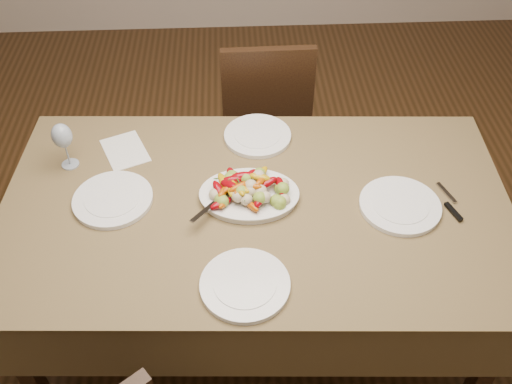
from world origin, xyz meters
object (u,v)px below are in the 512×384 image
at_px(chair_far, 264,112).
at_px(serving_platter, 249,196).
at_px(dining_table, 256,269).
at_px(plate_near, 245,285).
at_px(wine_glass, 64,144).
at_px(plate_right, 400,206).
at_px(plate_far, 258,136).
at_px(plate_left, 113,200).

xyz_separation_m(chair_far, serving_platter, (-0.11, -0.90, 0.30)).
relative_size(dining_table, chair_far, 1.94).
height_order(dining_table, plate_near, plate_near).
relative_size(dining_table, wine_glass, 8.98).
distance_m(plate_right, wine_glass, 1.25).
distance_m(plate_near, wine_glass, 0.89).
distance_m(chair_far, plate_far, 0.63).
distance_m(plate_left, plate_near, 0.61).
xyz_separation_m(plate_right, wine_glass, (-1.22, 0.29, 0.09)).
height_order(plate_left, plate_near, same).
xyz_separation_m(plate_left, wine_glass, (-0.19, 0.21, 0.09)).
distance_m(dining_table, plate_right, 0.64).
xyz_separation_m(dining_table, plate_right, (0.51, -0.04, 0.39)).
bearing_deg(wine_glass, plate_left, -47.47).
relative_size(plate_left, plate_near, 1.01).
height_order(serving_platter, plate_right, serving_platter).
distance_m(plate_right, plate_far, 0.64).
bearing_deg(plate_left, wine_glass, 132.53).
bearing_deg(plate_far, plate_near, -96.05).
bearing_deg(chair_far, serving_platter, 81.92).
relative_size(dining_table, plate_far, 6.78).
height_order(chair_far, plate_far, chair_far).
height_order(chair_far, plate_left, chair_far).
xyz_separation_m(dining_table, plate_left, (-0.51, 0.04, 0.39)).
distance_m(plate_left, plate_far, 0.64).
bearing_deg(plate_far, plate_right, -40.70).
height_order(dining_table, chair_far, chair_far).
xyz_separation_m(chair_far, wine_glass, (-0.79, -0.68, 0.39)).
distance_m(plate_left, wine_glass, 0.30).
distance_m(dining_table, wine_glass, 0.89).
xyz_separation_m(serving_platter, plate_right, (0.53, -0.07, -0.00)).
distance_m(chair_far, serving_platter, 0.95).
relative_size(dining_table, plate_right, 6.36).
height_order(dining_table, plate_right, plate_right).
bearing_deg(plate_right, plate_far, 139.30).
distance_m(dining_table, plate_far, 0.54).
xyz_separation_m(plate_far, plate_near, (-0.08, -0.74, 0.00)).
bearing_deg(wine_glass, dining_table, -19.41).
bearing_deg(plate_near, wine_glass, 137.02).
height_order(plate_left, plate_right, same).
relative_size(plate_near, wine_glass, 1.39).
bearing_deg(plate_near, plate_right, 29.36).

